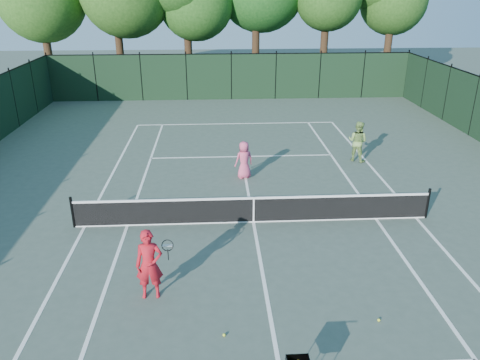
{
  "coord_description": "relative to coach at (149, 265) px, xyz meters",
  "views": [
    {
      "loc": [
        -1.22,
        -13.63,
        7.22
      ],
      "look_at": [
        -0.39,
        1.0,
        1.1
      ],
      "focal_mm": 35.0,
      "sensor_mm": 36.0,
      "label": 1
    }
  ],
  "objects": [
    {
      "name": "player_green",
      "position": [
        7.92,
        9.39,
        -0.02
      ],
      "size": [
        1.1,
        1.07,
        1.79
      ],
      "rotation": [
        0.0,
        0.0,
        2.46
      ],
      "color": "#7CA251",
      "rests_on": "ground"
    },
    {
      "name": "player_pink",
      "position": [
        2.82,
        7.67,
        -0.16
      ],
      "size": [
        0.86,
        0.7,
        1.52
      ],
      "rotation": [
        0.0,
        0.0,
        3.48
      ],
      "color": "#DE4E76",
      "rests_on": "ground"
    },
    {
      "name": "sideline_singles_left",
      "position": [
        -1.24,
        3.79,
        -0.91
      ],
      "size": [
        0.1,
        23.77,
        0.01
      ],
      "primitive_type": "cube",
      "color": "white",
      "rests_on": "ground"
    },
    {
      "name": "loose_ball_midcourt",
      "position": [
        1.77,
        -1.58,
        -0.88
      ],
      "size": [
        0.07,
        0.07,
        0.07
      ],
      "primitive_type": "sphere",
      "color": "#DCF231",
      "rests_on": "ground"
    },
    {
      "name": "tennis_net",
      "position": [
        2.88,
        3.79,
        -0.44
      ],
      "size": [
        11.69,
        0.09,
        1.06
      ],
      "color": "black",
      "rests_on": "ground"
    },
    {
      "name": "center_service_line",
      "position": [
        2.88,
        3.79,
        -0.91
      ],
      "size": [
        0.1,
        12.8,
        0.01
      ],
      "primitive_type": "cube",
      "color": "white",
      "rests_on": "ground"
    },
    {
      "name": "sideline_doubles_left",
      "position": [
        -2.61,
        3.79,
        -0.91
      ],
      "size": [
        0.1,
        23.77,
        0.01
      ],
      "primitive_type": "cube",
      "color": "white",
      "rests_on": "ground"
    },
    {
      "name": "ground",
      "position": [
        2.88,
        3.79,
        -0.92
      ],
      "size": [
        90.0,
        90.0,
        0.0
      ],
      "primitive_type": "plane",
      "color": "#435246",
      "rests_on": "ground"
    },
    {
      "name": "coach",
      "position": [
        0.0,
        0.0,
        0.0
      ],
      "size": [
        0.93,
        0.67,
        1.83
      ],
      "rotation": [
        0.0,
        0.0,
        0.06
      ],
      "color": "red",
      "rests_on": "ground"
    },
    {
      "name": "fence_far",
      "position": [
        2.88,
        21.79,
        0.58
      ],
      "size": [
        24.0,
        0.05,
        3.0
      ],
      "primitive_type": "cube",
      "color": "black",
      "rests_on": "ground"
    },
    {
      "name": "loose_ball_near_cart",
      "position": [
        5.38,
        -1.28,
        -0.88
      ],
      "size": [
        0.07,
        0.07,
        0.07
      ],
      "primitive_type": "sphere",
      "color": "yellow",
      "rests_on": "ground"
    },
    {
      "name": "baseline_far",
      "position": [
        2.88,
        15.67,
        -0.91
      ],
      "size": [
        10.97,
        0.1,
        0.01
      ],
      "primitive_type": "cube",
      "color": "white",
      "rests_on": "ground"
    },
    {
      "name": "sideline_singles_right",
      "position": [
        6.99,
        3.79,
        -0.91
      ],
      "size": [
        0.1,
        23.77,
        0.01
      ],
      "primitive_type": "cube",
      "color": "white",
      "rests_on": "ground"
    },
    {
      "name": "service_line_far",
      "position": [
        2.88,
        10.19,
        -0.91
      ],
      "size": [
        8.23,
        0.1,
        0.01
      ],
      "primitive_type": "cube",
      "color": "white",
      "rests_on": "ground"
    },
    {
      "name": "sideline_doubles_right",
      "position": [
        8.36,
        3.79,
        -0.91
      ],
      "size": [
        0.1,
        23.77,
        0.01
      ],
      "primitive_type": "cube",
      "color": "white",
      "rests_on": "ground"
    }
  ]
}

